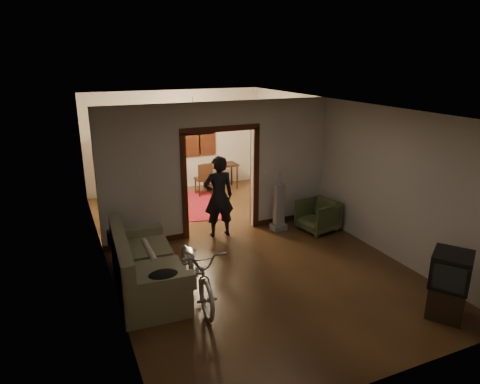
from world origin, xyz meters
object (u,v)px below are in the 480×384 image
person (219,197)px  bicycle (196,270)px  locker (135,166)px  armchair (318,216)px  desk (221,177)px  sofa (147,261)px

person → bicycle: bearing=65.6°
person → locker: size_ratio=0.98×
bicycle → armchair: size_ratio=2.47×
desk → armchair: bearing=-71.6°
armchair → locker: (-3.17, 3.94, 0.54)m
desk → person: bearing=-105.4°
sofa → locker: 4.99m
bicycle → desk: (2.48, 5.37, -0.14)m
armchair → person: 2.22m
sofa → locker: size_ratio=1.22×
person → desk: bearing=-107.2°
armchair → desk: 3.87m
bicycle → armchair: bicycle is taller
locker → person: bearing=-72.9°
bicycle → locker: 5.54m
sofa → armchair: bearing=17.0°
sofa → desk: size_ratio=2.27×
person → desk: person is taller
sofa → person: size_ratio=1.25×
armchair → desk: desk is taller
armchair → sofa: bearing=-85.9°
armchair → bicycle: bearing=-74.1°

